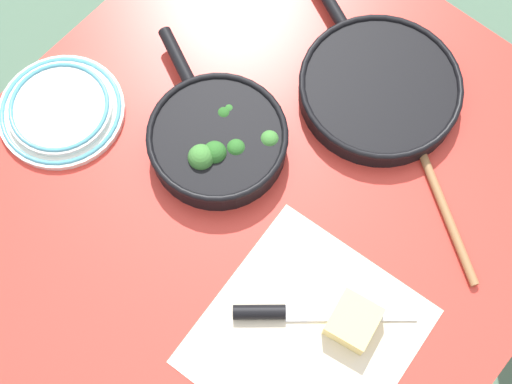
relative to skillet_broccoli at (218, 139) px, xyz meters
name	(u,v)px	position (x,y,z in m)	size (l,w,h in m)	color
ground_plane	(256,296)	(0.03, 0.11, -0.79)	(14.00, 14.00, 0.00)	#51755B
dining_table_red	(256,213)	(0.03, 0.11, -0.12)	(1.10, 0.98, 0.76)	red
skillet_broccoli	(218,139)	(0.00, 0.00, 0.00)	(0.25, 0.35, 0.07)	black
skillet_eggs	(379,87)	(-0.27, 0.15, -0.01)	(0.30, 0.40, 0.04)	black
wooden_spoon	(425,162)	(-0.21, 0.30, -0.02)	(0.23, 0.33, 0.02)	#996B42
parchment_sheet	(307,336)	(0.16, 0.33, -0.03)	(0.35, 0.34, 0.00)	beige
grater_knife	(298,312)	(0.14, 0.30, -0.02)	(0.22, 0.24, 0.02)	silver
cheese_block	(353,321)	(0.10, 0.37, -0.01)	(0.09, 0.08, 0.04)	#EFD67A
dinner_plate_stack	(61,109)	(0.14, -0.26, -0.02)	(0.23, 0.23, 0.03)	silver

